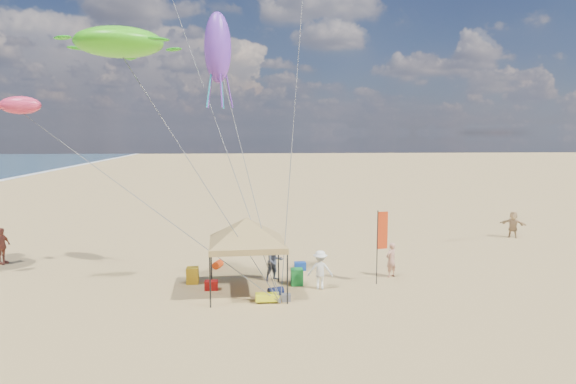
# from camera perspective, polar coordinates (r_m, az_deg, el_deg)

# --- Properties ---
(ground) EXTENTS (280.00, 280.00, 0.00)m
(ground) POSITION_cam_1_polar(r_m,az_deg,el_deg) (18.94, 0.80, -13.20)
(ground) COLOR tan
(ground) RESTS_ON ground
(canopy_tent) EXTENTS (5.84, 5.84, 3.61)m
(canopy_tent) POSITION_cam_1_polar(r_m,az_deg,el_deg) (19.93, -4.76, -3.27)
(canopy_tent) COLOR black
(canopy_tent) RESTS_ON ground
(feather_flag) EXTENTS (0.49, 0.12, 3.21)m
(feather_flag) POSITION_cam_1_polar(r_m,az_deg,el_deg) (21.67, 10.60, -4.87)
(feather_flag) COLOR black
(feather_flag) RESTS_ON ground
(cooler_red) EXTENTS (0.54, 0.38, 0.38)m
(cooler_red) POSITION_cam_1_polar(r_m,az_deg,el_deg) (21.24, -8.77, -10.51)
(cooler_red) COLOR #A3100D
(cooler_red) RESTS_ON ground
(cooler_blue) EXTENTS (0.54, 0.38, 0.38)m
(cooler_blue) POSITION_cam_1_polar(r_m,az_deg,el_deg) (23.88, 1.39, -8.47)
(cooler_blue) COLOR #123A97
(cooler_blue) RESTS_ON ground
(bag_navy) EXTENTS (0.69, 0.54, 0.36)m
(bag_navy) POSITION_cam_1_polar(r_m,az_deg,el_deg) (20.26, -1.42, -11.31)
(bag_navy) COLOR #0D153B
(bag_navy) RESTS_ON ground
(bag_orange) EXTENTS (0.54, 0.69, 0.36)m
(bag_orange) POSITION_cam_1_polar(r_m,az_deg,el_deg) (24.45, -8.02, -8.20)
(bag_orange) COLOR red
(bag_orange) RESTS_ON ground
(chair_green) EXTENTS (0.50, 0.50, 0.70)m
(chair_green) POSITION_cam_1_polar(r_m,az_deg,el_deg) (21.61, 1.02, -9.68)
(chair_green) COLOR #167A2B
(chair_green) RESTS_ON ground
(chair_yellow) EXTENTS (0.50, 0.50, 0.70)m
(chair_yellow) POSITION_cam_1_polar(r_m,az_deg,el_deg) (22.21, -10.87, -9.35)
(chair_yellow) COLOR gold
(chair_yellow) RESTS_ON ground
(crate_grey) EXTENTS (0.34, 0.30, 0.28)m
(crate_grey) POSITION_cam_1_polar(r_m,az_deg,el_deg) (19.69, -0.20, -11.98)
(crate_grey) COLOR slate
(crate_grey) RESTS_ON ground
(beach_cart) EXTENTS (0.90, 0.50, 0.24)m
(beach_cart) POSITION_cam_1_polar(r_m,az_deg,el_deg) (19.57, -2.39, -11.92)
(beach_cart) COLOR #F9FF1C
(beach_cart) RESTS_ON ground
(person_near_a) EXTENTS (0.69, 0.63, 1.57)m
(person_near_a) POSITION_cam_1_polar(r_m,az_deg,el_deg) (23.12, 11.71, -7.60)
(person_near_a) COLOR tan
(person_near_a) RESTS_ON ground
(person_near_b) EXTENTS (1.03, 0.94, 1.71)m
(person_near_b) POSITION_cam_1_polar(r_m,az_deg,el_deg) (22.12, -1.56, -7.93)
(person_near_b) COLOR #3D4354
(person_near_b) RESTS_ON ground
(person_near_c) EXTENTS (1.14, 0.78, 1.63)m
(person_near_c) POSITION_cam_1_polar(r_m,az_deg,el_deg) (20.99, 3.70, -8.88)
(person_near_c) COLOR white
(person_near_c) RESTS_ON ground
(person_far_a) EXTENTS (0.74, 1.15, 1.83)m
(person_far_a) POSITION_cam_1_polar(r_m,az_deg,el_deg) (28.55, -29.96, -5.37)
(person_far_a) COLOR #A4543F
(person_far_a) RESTS_ON ground
(person_far_c) EXTENTS (1.52, 1.33, 1.66)m
(person_far_c) POSITION_cam_1_polar(r_m,az_deg,el_deg) (33.94, 24.35, -3.40)
(person_far_c) COLOR tan
(person_far_c) RESTS_ON ground
(turtle_kite) EXTENTS (3.65, 3.04, 1.13)m
(turtle_kite) POSITION_cam_1_polar(r_m,az_deg,el_deg) (21.03, -18.79, 15.90)
(turtle_kite) COLOR #40C917
(turtle_kite) RESTS_ON ground
(fish_kite) EXTENTS (1.78, 1.18, 0.72)m
(fish_kite) POSITION_cam_1_polar(r_m,az_deg,el_deg) (23.08, -28.30, 8.75)
(fish_kite) COLOR #E03259
(fish_kite) RESTS_ON ground
(squid_kite) EXTENTS (1.45, 1.45, 2.92)m
(squid_kite) POSITION_cam_1_polar(r_m,az_deg,el_deg) (21.83, -8.05, 16.03)
(squid_kite) COLOR purple
(squid_kite) RESTS_ON ground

